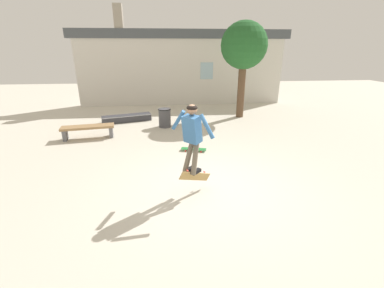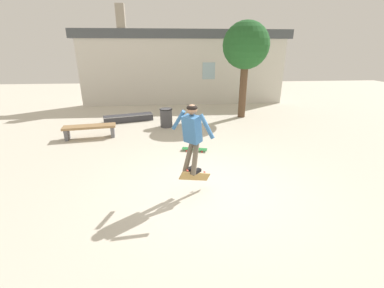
{
  "view_description": "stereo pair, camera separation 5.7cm",
  "coord_description": "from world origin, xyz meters",
  "views": [
    {
      "loc": [
        -0.92,
        -5.12,
        3.05
      ],
      "look_at": [
        -0.43,
        -0.17,
        1.19
      ],
      "focal_mm": 24.0,
      "sensor_mm": 36.0,
      "label": 1
    },
    {
      "loc": [
        -0.86,
        -5.13,
        3.05
      ],
      "look_at": [
        -0.43,
        -0.17,
        1.19
      ],
      "focal_mm": 24.0,
      "sensor_mm": 36.0,
      "label": 2
    }
  ],
  "objects": [
    {
      "name": "skate_ledge",
      "position": [
        -2.7,
        6.17,
        0.15
      ],
      "size": [
        2.17,
        1.1,
        0.29
      ],
      "rotation": [
        0.0,
        0.0,
        0.29
      ],
      "color": "#38383D",
      "rests_on": "ground_plane"
    },
    {
      "name": "tree_right",
      "position": [
        2.51,
        6.51,
        3.12
      ],
      "size": [
        2.02,
        2.02,
        4.2
      ],
      "color": "brown",
      "rests_on": "ground_plane"
    },
    {
      "name": "trash_bin",
      "position": [
        -1.02,
        5.16,
        0.4
      ],
      "size": [
        0.53,
        0.53,
        0.76
      ],
      "color": "#47474C",
      "rests_on": "ground_plane"
    },
    {
      "name": "building_backdrop",
      "position": [
        -0.04,
        9.75,
        2.12
      ],
      "size": [
        11.97,
        0.52,
        5.18
      ],
      "color": "beige",
      "rests_on": "ground_plane"
    },
    {
      "name": "skateboard_resting",
      "position": [
        -0.12,
        2.37,
        0.07
      ],
      "size": [
        0.81,
        0.37,
        0.08
      ],
      "rotation": [
        0.0,
        0.0,
        6.04
      ],
      "color": "#237F38",
      "rests_on": "ground_plane"
    },
    {
      "name": "ground_plane",
      "position": [
        0.0,
        0.0,
        0.0
      ],
      "size": [
        40.0,
        40.0,
        0.0
      ],
      "primitive_type": "plane",
      "color": "beige"
    },
    {
      "name": "skater",
      "position": [
        -0.42,
        -0.17,
        1.43
      ],
      "size": [
        0.85,
        0.84,
        1.48
      ],
      "rotation": [
        0.0,
        0.0,
        0.79
      ],
      "color": "teal"
    },
    {
      "name": "park_bench",
      "position": [
        -3.75,
        3.98,
        0.34
      ],
      "size": [
        1.85,
        0.75,
        0.47
      ],
      "rotation": [
        0.0,
        0.0,
        0.15
      ],
      "color": "#99754C",
      "rests_on": "ground_plane"
    },
    {
      "name": "skateboard_flipping",
      "position": [
        -0.35,
        -0.13,
        0.41
      ],
      "size": [
        0.75,
        0.48,
        0.49
      ],
      "rotation": [
        0.0,
        0.0,
        0.62
      ],
      "color": "#AD894C"
    }
  ]
}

